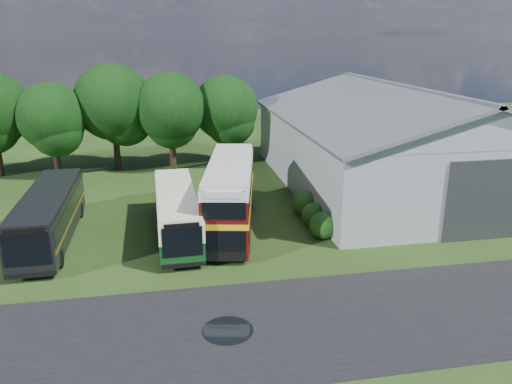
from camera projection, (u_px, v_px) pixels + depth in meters
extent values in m
plane|color=#1F3210|center=(250.00, 293.00, 24.18)|extent=(120.00, 120.00, 0.00)
cube|color=black|center=(329.00, 320.00, 21.89)|extent=(60.00, 8.00, 0.02)
cylinder|color=black|center=(228.00, 331.00, 21.10)|extent=(2.20, 2.20, 0.01)
cube|color=gray|center=(396.00, 151.00, 40.94)|extent=(18.00, 24.00, 5.50)
cube|color=#2D3033|center=(486.00, 201.00, 29.71)|extent=(5.20, 0.18, 5.00)
cylinder|color=black|center=(57.00, 159.00, 43.45)|extent=(0.56, 0.56, 3.06)
sphere|color=black|center=(52.00, 116.00, 42.31)|extent=(5.78, 5.78, 5.78)
cylinder|color=black|center=(117.00, 151.00, 45.45)|extent=(0.56, 0.56, 3.60)
sphere|color=black|center=(113.00, 102.00, 44.12)|extent=(6.80, 6.80, 6.80)
cylinder|color=black|center=(173.00, 152.00, 45.44)|extent=(0.56, 0.56, 3.31)
sphere|color=black|center=(170.00, 108.00, 44.20)|extent=(6.26, 6.26, 6.26)
cylinder|color=black|center=(226.00, 149.00, 47.08)|extent=(0.56, 0.56, 3.17)
sphere|color=black|center=(225.00, 108.00, 45.90)|extent=(5.98, 5.98, 5.98)
sphere|color=#194714|center=(323.00, 237.00, 30.77)|extent=(1.70, 1.70, 1.70)
sphere|color=#194714|center=(313.00, 226.00, 32.65)|extent=(1.60, 1.60, 1.60)
sphere|color=#194714|center=(305.00, 215.00, 34.52)|extent=(1.80, 1.80, 1.80)
cube|color=#0F3816|center=(177.00, 211.00, 30.61)|extent=(2.67, 10.54, 2.61)
cube|color=#4F0C0B|center=(230.00, 194.00, 31.18)|extent=(4.69, 10.82, 4.20)
cube|color=black|center=(49.00, 215.00, 29.76)|extent=(2.63, 11.11, 2.76)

